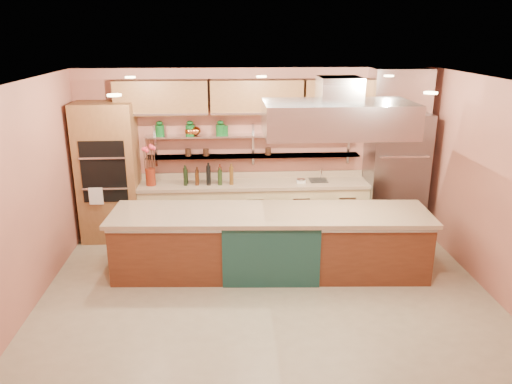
{
  "coord_description": "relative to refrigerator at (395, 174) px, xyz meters",
  "views": [
    {
      "loc": [
        -0.5,
        -5.86,
        3.38
      ],
      "look_at": [
        -0.09,
        1.0,
        1.15
      ],
      "focal_mm": 35.0,
      "sensor_mm": 36.0,
      "label": 1
    }
  ],
  "objects": [
    {
      "name": "oven_stack",
      "position": [
        -4.8,
        0.04,
        0.1
      ],
      "size": [
        0.95,
        0.64,
        2.3
      ],
      "primitive_type": "cube",
      "color": "brown",
      "rests_on": "floor"
    },
    {
      "name": "wall_shelf_upper",
      "position": [
        -2.4,
        0.23,
        0.65
      ],
      "size": [
        3.6,
        0.26,
        0.03
      ],
      "primitive_type": "cube",
      "color": "silver",
      "rests_on": "wall_back"
    },
    {
      "name": "refrigerator",
      "position": [
        0.0,
        0.0,
        0.0
      ],
      "size": [
        0.95,
        0.72,
        2.1
      ],
      "primitive_type": "cube",
      "color": "gray",
      "rests_on": "floor"
    },
    {
      "name": "wall_left",
      "position": [
        -5.35,
        -2.14,
        0.35
      ],
      "size": [
        0.04,
        5.0,
        2.8
      ],
      "primitive_type": "cube",
      "color": "#B16853",
      "rests_on": "floor"
    },
    {
      "name": "range_hood",
      "position": [
        -1.35,
        -1.39,
        1.2
      ],
      "size": [
        2.0,
        1.0,
        0.45
      ],
      "primitive_type": "cube",
      "color": "silver",
      "rests_on": "ceiling"
    },
    {
      "name": "green_canister",
      "position": [
        -2.89,
        0.23,
        0.74
      ],
      "size": [
        0.14,
        0.14,
        0.16
      ],
      "primitive_type": "cylinder",
      "rotation": [
        0.0,
        0.0,
        -0.05
      ],
      "color": "#104C1B",
      "rests_on": "wall_shelf_upper"
    },
    {
      "name": "wall_back",
      "position": [
        -2.35,
        0.36,
        0.35
      ],
      "size": [
        6.0,
        0.04,
        2.8
      ],
      "primitive_type": "cube",
      "color": "#B16853",
      "rests_on": "floor"
    },
    {
      "name": "wall_front",
      "position": [
        -2.35,
        -4.64,
        0.35
      ],
      "size": [
        6.0,
        0.04,
        2.8
      ],
      "primitive_type": "cube",
      "color": "#B16853",
      "rests_on": "floor"
    },
    {
      "name": "back_counter",
      "position": [
        -2.4,
        0.06,
        -0.58
      ],
      "size": [
        3.84,
        0.64,
        0.93
      ],
      "primitive_type": "cube",
      "color": "tan",
      "rests_on": "floor"
    },
    {
      "name": "floor",
      "position": [
        -2.35,
        -2.14,
        -1.06
      ],
      "size": [
        6.0,
        5.0,
        0.02
      ],
      "primitive_type": "cube",
      "color": "tan",
      "rests_on": "ground"
    },
    {
      "name": "copper_kettle",
      "position": [
        -3.37,
        0.23,
        0.74
      ],
      "size": [
        0.2,
        0.2,
        0.15
      ],
      "primitive_type": "ellipsoid",
      "rotation": [
        0.0,
        0.0,
        -0.04
      ],
      "color": "#B95D2A",
      "rests_on": "wall_shelf_upper"
    },
    {
      "name": "ceiling",
      "position": [
        -2.35,
        -2.14,
        1.75
      ],
      "size": [
        6.0,
        5.0,
        0.02
      ],
      "primitive_type": "cube",
      "color": "black",
      "rests_on": "wall_back"
    },
    {
      "name": "oil_bottle_cluster",
      "position": [
        -3.16,
        0.01,
        0.02
      ],
      "size": [
        0.91,
        0.42,
        0.28
      ],
      "primitive_type": "cube",
      "rotation": [
        0.0,
        0.0,
        -0.2
      ],
      "color": "black",
      "rests_on": "back_counter"
    },
    {
      "name": "ceiling_downlights",
      "position": [
        -2.35,
        -1.94,
        1.72
      ],
      "size": [
        4.0,
        2.8,
        0.02
      ],
      "primitive_type": "cube",
      "color": "#FFE5A5",
      "rests_on": "ceiling"
    },
    {
      "name": "island",
      "position": [
        -2.25,
        -1.39,
        -0.59
      ],
      "size": [
        4.48,
        1.2,
        0.93
      ],
      "primitive_type": "cube",
      "rotation": [
        0.0,
        0.0,
        -0.05
      ],
      "color": "brown",
      "rests_on": "floor"
    },
    {
      "name": "bar_faucet",
      "position": [
        -1.24,
        0.11,
        -0.01
      ],
      "size": [
        0.04,
        0.04,
        0.22
      ],
      "primitive_type": "cylinder",
      "rotation": [
        0.0,
        0.0,
        -0.26
      ],
      "color": "white",
      "rests_on": "back_counter"
    },
    {
      "name": "wall_shelf_lower",
      "position": [
        -2.4,
        0.23,
        0.3
      ],
      "size": [
        3.6,
        0.26,
        0.03
      ],
      "primitive_type": "cube",
      "color": "silver",
      "rests_on": "wall_back"
    },
    {
      "name": "upper_cabinets",
      "position": [
        -2.35,
        0.18,
        1.3
      ],
      "size": [
        4.6,
        0.36,
        0.55
      ],
      "primitive_type": "cube",
      "color": "brown",
      "rests_on": "wall_back"
    },
    {
      "name": "flower_vase",
      "position": [
        -4.12,
        0.01,
        0.02
      ],
      "size": [
        0.19,
        0.19,
        0.29
      ],
      "primitive_type": "cylinder",
      "rotation": [
        0.0,
        0.0,
        0.21
      ],
      "color": "maroon",
      "rests_on": "back_counter"
    },
    {
      "name": "wall_right",
      "position": [
        0.65,
        -2.14,
        0.35
      ],
      "size": [
        0.04,
        5.0,
        2.8
      ],
      "primitive_type": "cube",
      "color": "#B16853",
      "rests_on": "floor"
    },
    {
      "name": "kitchen_scale",
      "position": [
        -1.61,
        0.01,
        -0.08
      ],
      "size": [
        0.15,
        0.11,
        0.08
      ],
      "primitive_type": "cube",
      "rotation": [
        0.0,
        0.0,
        -0.0
      ],
      "color": "silver",
      "rests_on": "back_counter"
    }
  ]
}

